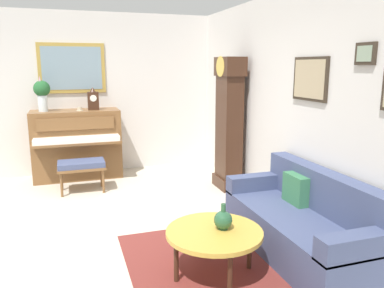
# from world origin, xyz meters

# --- Properties ---
(ground_plane) EXTENTS (6.40, 6.00, 0.10)m
(ground_plane) POSITION_xyz_m (0.00, 0.00, -0.05)
(ground_plane) COLOR beige
(wall_left) EXTENTS (0.13, 4.90, 2.80)m
(wall_left) POSITION_xyz_m (-2.60, -0.00, 1.41)
(wall_left) COLOR silver
(wall_left) RESTS_ON ground_plane
(wall_back) EXTENTS (5.30, 0.13, 2.80)m
(wall_back) POSITION_xyz_m (0.02, 2.40, 1.40)
(wall_back) COLOR silver
(wall_back) RESTS_ON ground_plane
(area_rug) EXTENTS (2.10, 1.50, 0.01)m
(area_rug) POSITION_xyz_m (1.38, 0.96, 0.00)
(area_rug) COLOR maroon
(area_rug) RESTS_ON ground_plane
(piano) EXTENTS (0.87, 1.44, 1.16)m
(piano) POSITION_xyz_m (-2.23, -0.12, 0.59)
(piano) COLOR brown
(piano) RESTS_ON ground_plane
(piano_bench) EXTENTS (0.42, 0.70, 0.48)m
(piano_bench) POSITION_xyz_m (-1.42, -0.09, 0.41)
(piano_bench) COLOR brown
(piano_bench) RESTS_ON ground_plane
(grandfather_clock) EXTENTS (0.52, 0.34, 2.03)m
(grandfather_clock) POSITION_xyz_m (-0.92, 2.11, 0.96)
(grandfather_clock) COLOR #3D2316
(grandfather_clock) RESTS_ON ground_plane
(couch) EXTENTS (1.90, 0.80, 0.84)m
(couch) POSITION_xyz_m (1.29, 1.98, 0.31)
(couch) COLOR #424C70
(couch) RESTS_ON ground_plane
(coffee_table) EXTENTS (0.88, 0.88, 0.44)m
(coffee_table) POSITION_xyz_m (1.41, 0.95, 0.41)
(coffee_table) COLOR gold
(coffee_table) RESTS_ON ground_plane
(mantel_clock) EXTENTS (0.13, 0.18, 0.38)m
(mantel_clock) POSITION_xyz_m (-2.23, 0.18, 1.33)
(mantel_clock) COLOR #3D2316
(mantel_clock) RESTS_ON piano
(flower_vase) EXTENTS (0.26, 0.26, 0.58)m
(flower_vase) POSITION_xyz_m (-2.23, -0.61, 1.47)
(flower_vase) COLOR silver
(flower_vase) RESTS_ON piano
(teacup) EXTENTS (0.12, 0.12, 0.06)m
(teacup) POSITION_xyz_m (-2.15, -0.04, 1.18)
(teacup) COLOR beige
(teacup) RESTS_ON piano
(green_jug) EXTENTS (0.17, 0.17, 0.24)m
(green_jug) POSITION_xyz_m (1.40, 1.04, 0.52)
(green_jug) COLOR #234C33
(green_jug) RESTS_ON coffee_table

